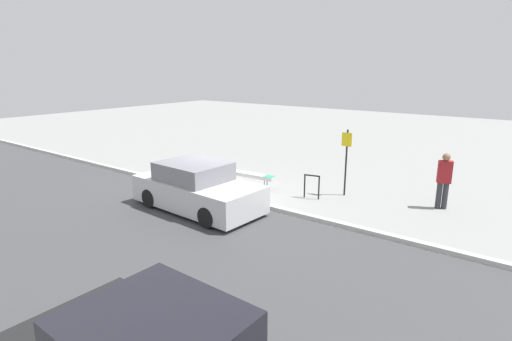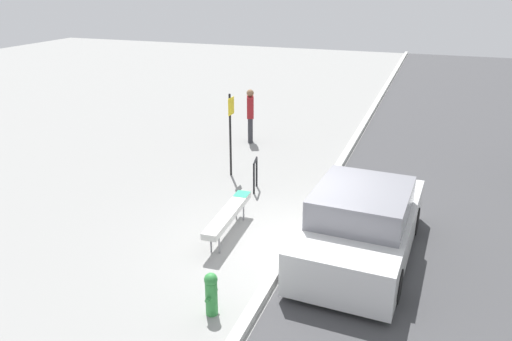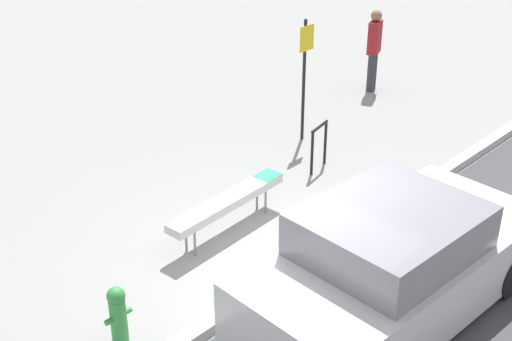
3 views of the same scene
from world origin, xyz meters
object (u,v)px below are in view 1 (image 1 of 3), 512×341
at_px(pedestrian, 444,179).
at_px(parked_car_near, 197,188).
at_px(bike_rack, 312,184).
at_px(fire_hydrant, 184,171).
at_px(sign_post, 346,156).
at_px(bench, 248,175).

height_order(pedestrian, parked_car_near, pedestrian).
relative_size(bike_rack, pedestrian, 0.46).
relative_size(fire_hydrant, pedestrian, 0.43).
bearing_deg(parked_car_near, fire_hydrant, 146.93).
bearing_deg(parked_car_near, sign_post, 55.45).
relative_size(sign_post, parked_car_near, 0.53).
bearing_deg(bike_rack, sign_post, 52.79).
distance_m(bike_rack, parked_car_near, 3.87).
height_order(bench, fire_hydrant, fire_hydrant).
bearing_deg(bench, pedestrian, 13.53).
relative_size(fire_hydrant, parked_car_near, 0.18).
relative_size(bench, sign_post, 0.96).
relative_size(bike_rack, sign_post, 0.36).
xyz_separation_m(bench, pedestrian, (6.25, 1.86, 0.46)).
distance_m(pedestrian, parked_car_near, 7.67).
bearing_deg(bench, bike_rack, 3.88).
bearing_deg(bench, fire_hydrant, -165.81).
height_order(fire_hydrant, pedestrian, pedestrian).
xyz_separation_m(bench, parked_car_near, (0.13, -2.76, 0.17)).
bearing_deg(bench, parked_car_near, -90.40).
height_order(bike_rack, sign_post, sign_post).
xyz_separation_m(bench, sign_post, (3.23, 1.29, 0.89)).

